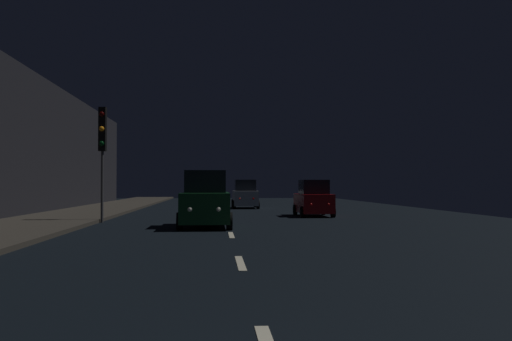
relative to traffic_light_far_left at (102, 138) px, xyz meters
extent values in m
cube|color=black|center=(5.38, 2.08, -3.64)|extent=(27.76, 84.00, 0.02)
cube|color=#38332B|center=(-2.30, 2.08, -3.56)|extent=(4.40, 84.00, 0.15)
cube|color=beige|center=(5.38, -13.01, -3.63)|extent=(0.16, 2.20, 0.01)
cube|color=beige|center=(5.38, -6.43, -3.63)|extent=(0.16, 2.20, 0.01)
cube|color=beige|center=(5.38, -0.53, -3.63)|extent=(0.16, 2.20, 0.01)
cylinder|color=#38383A|center=(0.00, 0.02, -2.09)|extent=(0.12, 0.12, 3.09)
cube|color=black|center=(0.00, 0.02, 0.40)|extent=(0.31, 0.34, 1.90)
sphere|color=black|center=(0.00, -0.16, 1.04)|extent=(0.22, 0.22, 0.22)
sphere|color=orange|center=(0.00, -0.16, 0.40)|extent=(0.22, 0.22, 0.22)
sphere|color=black|center=(0.00, -0.16, -0.23)|extent=(0.22, 0.22, 0.22)
cube|color=#0F3819|center=(4.48, -2.89, -2.85)|extent=(1.81, 4.23, 1.11)
cube|color=black|center=(4.48, -2.74, -1.88)|extent=(1.54, 2.11, 0.85)
cylinder|color=black|center=(5.37, -4.37, -3.31)|extent=(0.22, 0.64, 0.64)
cylinder|color=black|center=(3.59, -4.37, -3.31)|extent=(0.22, 0.64, 0.64)
cylinder|color=black|center=(5.37, -1.41, -3.31)|extent=(0.22, 0.64, 0.64)
cylinder|color=black|center=(3.59, -1.41, -3.31)|extent=(0.22, 0.64, 0.64)
sphere|color=white|center=(4.98, -4.97, -2.85)|extent=(0.18, 0.18, 0.18)
sphere|color=white|center=(3.98, -4.97, -2.85)|extent=(0.18, 0.18, 0.18)
sphere|color=red|center=(4.98, -0.82, -2.85)|extent=(0.18, 0.18, 0.18)
sphere|color=red|center=(3.98, -0.82, -2.85)|extent=(0.18, 0.18, 0.18)
cube|color=#A5A8AD|center=(6.95, 14.65, -2.93)|extent=(1.64, 3.83, 1.00)
cube|color=black|center=(6.95, 14.51, -2.04)|extent=(1.40, 1.92, 0.77)
cylinder|color=black|center=(6.15, 15.99, -3.34)|extent=(0.20, 0.58, 0.58)
cylinder|color=black|center=(7.76, 15.99, -3.34)|extent=(0.20, 0.58, 0.58)
cylinder|color=black|center=(6.15, 13.31, -3.34)|extent=(0.20, 0.58, 0.58)
cylinder|color=black|center=(7.76, 13.31, -3.34)|extent=(0.20, 0.58, 0.58)
sphere|color=slate|center=(6.50, 16.53, -2.93)|extent=(0.16, 0.16, 0.16)
sphere|color=slate|center=(7.40, 16.53, -2.93)|extent=(0.16, 0.16, 0.16)
sphere|color=red|center=(6.50, 12.77, -2.93)|extent=(0.16, 0.16, 0.16)
sphere|color=red|center=(7.40, 12.77, -2.93)|extent=(0.16, 0.16, 0.16)
cube|color=maroon|center=(9.96, 4.38, -2.96)|extent=(1.57, 3.66, 0.96)
cube|color=black|center=(9.96, 4.25, -2.11)|extent=(1.33, 1.83, 0.73)
cylinder|color=black|center=(9.19, 5.66, -3.35)|extent=(0.19, 0.56, 0.56)
cylinder|color=black|center=(10.73, 5.66, -3.35)|extent=(0.19, 0.56, 0.56)
cylinder|color=black|center=(9.19, 3.10, -3.35)|extent=(0.19, 0.56, 0.56)
cylinder|color=black|center=(10.73, 3.10, -3.35)|extent=(0.19, 0.56, 0.56)
sphere|color=slate|center=(9.53, 6.17, -2.96)|extent=(0.16, 0.16, 0.16)
sphere|color=slate|center=(10.39, 6.17, -2.96)|extent=(0.16, 0.16, 0.16)
sphere|color=red|center=(9.53, 2.59, -2.96)|extent=(0.16, 0.16, 0.16)
sphere|color=red|center=(10.39, 2.59, -2.96)|extent=(0.16, 0.16, 0.16)
camera|label=1|loc=(4.84, -24.90, -1.99)|focal=39.92mm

